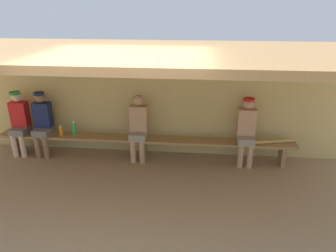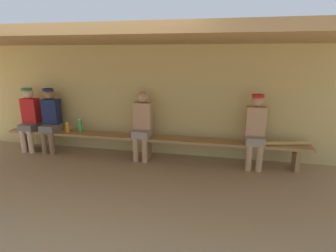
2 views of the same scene
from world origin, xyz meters
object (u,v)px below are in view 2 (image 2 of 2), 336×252
(bench, at_px, (147,140))
(player_middle, at_px, (30,116))
(water_bottle_orange, at_px, (80,126))
(baseball_bat, at_px, (285,143))
(player_with_sunglasses, at_px, (142,123))
(player_in_blue, at_px, (51,117))
(water_bottle_green, at_px, (68,128))
(player_leftmost, at_px, (255,128))

(bench, height_order, player_middle, player_middle)
(bench, xyz_separation_m, water_bottle_orange, (-1.45, 0.04, 0.21))
(player_middle, height_order, water_bottle_orange, player_middle)
(water_bottle_orange, distance_m, baseball_bat, 3.99)
(player_with_sunglasses, bearing_deg, player_middle, 179.99)
(player_in_blue, xyz_separation_m, player_with_sunglasses, (2.00, -0.00, -0.02))
(player_in_blue, height_order, player_with_sunglasses, player_in_blue)
(baseball_bat, bearing_deg, water_bottle_orange, 166.53)
(bench, bearing_deg, baseball_bat, -0.00)
(bench, height_order, water_bottle_orange, water_bottle_orange)
(baseball_bat, bearing_deg, water_bottle_green, 167.60)
(water_bottle_orange, xyz_separation_m, water_bottle_green, (-0.25, -0.08, -0.03))
(player_leftmost, bearing_deg, water_bottle_orange, 179.35)
(player_in_blue, relative_size, player_leftmost, 1.00)
(bench, xyz_separation_m, player_in_blue, (-2.09, 0.00, 0.36))
(bench, bearing_deg, player_leftmost, 0.10)
(baseball_bat, bearing_deg, player_middle, 167.11)
(player_with_sunglasses, height_order, player_middle, player_middle)
(player_with_sunglasses, relative_size, water_bottle_orange, 4.83)
(water_bottle_orange, height_order, baseball_bat, water_bottle_orange)
(player_in_blue, xyz_separation_m, water_bottle_orange, (0.64, 0.04, -0.15))
(player_leftmost, xyz_separation_m, water_bottle_green, (-3.71, -0.04, -0.19))
(bench, bearing_deg, water_bottle_orange, 178.30)
(player_in_blue, height_order, water_bottle_green, player_in_blue)
(bench, relative_size, player_in_blue, 4.46)
(bench, relative_size, player_with_sunglasses, 4.49)
(player_in_blue, height_order, player_leftmost, same)
(bench, height_order, water_bottle_green, water_bottle_green)
(player_leftmost, distance_m, player_middle, 4.60)
(player_middle, relative_size, baseball_bat, 1.58)
(player_middle, bearing_deg, water_bottle_orange, 2.00)
(player_with_sunglasses, distance_m, player_leftmost, 2.11)
(bench, bearing_deg, player_middle, 179.92)
(player_leftmost, height_order, water_bottle_orange, player_leftmost)
(bench, height_order, player_in_blue, player_in_blue)
(player_in_blue, distance_m, player_middle, 0.50)
(player_with_sunglasses, bearing_deg, player_leftmost, 0.01)
(player_in_blue, xyz_separation_m, water_bottle_green, (0.39, -0.04, -0.19))
(bench, bearing_deg, player_in_blue, 179.90)
(player_middle, bearing_deg, player_leftmost, 0.00)
(bench, xyz_separation_m, player_with_sunglasses, (-0.10, 0.00, 0.34))
(player_leftmost, bearing_deg, player_with_sunglasses, -179.99)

